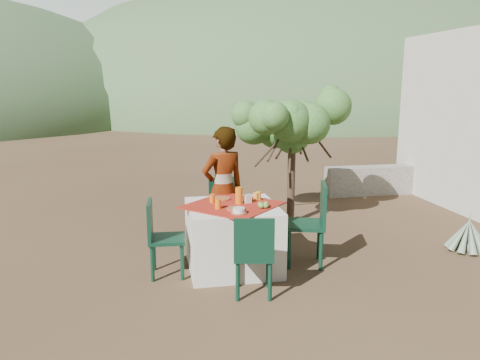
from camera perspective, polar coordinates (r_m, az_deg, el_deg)
name	(u,v)px	position (r m, az deg, el deg)	size (l,w,h in m)	color
ground	(244,275)	(5.39, 0.55, -11.53)	(160.00, 160.00, 0.00)	#3D2A1C
table	(233,236)	(5.49, -0.90, -6.87)	(1.30, 1.30, 0.76)	silver
chair_far	(224,205)	(6.51, -1.93, -3.06)	(0.42, 0.42, 0.84)	black
chair_near	(254,253)	(4.71, 1.67, -8.83)	(0.46, 0.46, 0.86)	black
chair_left	(160,235)	(5.30, -9.71, -6.59)	(0.42, 0.42, 0.86)	black
chair_right	(312,220)	(5.60, 8.82, -4.85)	(0.57, 0.57, 0.98)	black
person	(223,189)	(5.96, -2.07, -1.14)	(0.59, 0.39, 1.61)	#8C6651
shrub_tree	(295,130)	(7.12, 6.71, 6.10)	(1.55, 1.52, 1.82)	#3F301F
agave	(468,236)	(6.76, 26.05, -6.13)	(0.56, 0.54, 0.59)	slate
stone_wall	(390,180)	(9.63, 17.80, 0.04)	(2.60, 0.35, 0.55)	gray
hill_near_right	(296,107)	(42.92, 6.81, 8.79)	(48.00, 48.00, 20.00)	#35552F
hill_far_center	(123,102)	(56.98, -14.11, 9.22)	(60.00, 60.00, 24.00)	slate
hill_far_right	(401,102)	(58.58, 19.01, 9.00)	(36.00, 36.00, 14.00)	slate
plate_far	(220,199)	(5.63, -2.45, -2.28)	(0.25, 0.25, 0.01)	brown
plate_near	(236,209)	(5.18, -0.52, -3.51)	(0.21, 0.21, 0.01)	brown
glass_far	(212,198)	(5.47, -3.40, -2.25)	(0.06, 0.06, 0.10)	orange
glass_near	(218,204)	(5.19, -2.70, -2.93)	(0.07, 0.07, 0.11)	orange
juice_pitcher	(239,195)	(5.40, -0.11, -1.89)	(0.09, 0.09, 0.19)	orange
bowl_plate	(239,213)	(5.02, -0.14, -4.02)	(0.17, 0.17, 0.01)	brown
white_bowl	(239,210)	(5.01, -0.14, -3.69)	(0.13, 0.13, 0.05)	silver
jar_left	(256,196)	(5.56, 1.93, -2.02)	(0.06, 0.06, 0.09)	orange
jar_right	(258,196)	(5.59, 2.26, -1.92)	(0.06, 0.06, 0.10)	orange
napkin_holder	(248,199)	(5.44, 0.96, -2.29)	(0.08, 0.05, 0.10)	silver
fruit_cluster	(263,205)	(5.24, 2.86, -3.06)	(0.13, 0.12, 0.07)	#5C8A32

